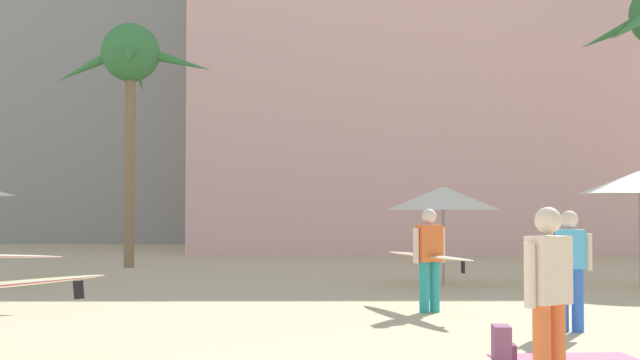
# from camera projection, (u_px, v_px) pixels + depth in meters

# --- Properties ---
(hotel_pink) EXTENTS (22.32, 9.41, 13.77)m
(hotel_pink) POSITION_uv_depth(u_px,v_px,m) (472.00, 84.00, 33.78)
(hotel_pink) COLOR beige
(hotel_pink) RESTS_ON ground
(hotel_tower_gray) EXTENTS (19.61, 8.18, 23.41)m
(hotel_tower_gray) POSITION_uv_depth(u_px,v_px,m) (144.00, 21.00, 43.31)
(hotel_tower_gray) COLOR gray
(hotel_tower_gray) RESTS_ON ground
(palm_tree_far_left) EXTENTS (4.66, 4.63, 7.06)m
(palm_tree_far_left) POSITION_uv_depth(u_px,v_px,m) (131.00, 63.00, 23.51)
(palm_tree_far_left) COLOR #896B4C
(palm_tree_far_left) RESTS_ON ground
(cafe_umbrella_1) EXTENTS (2.49, 2.49, 2.18)m
(cafe_umbrella_1) POSITION_uv_depth(u_px,v_px,m) (443.00, 198.00, 18.02)
(cafe_umbrella_1) COLOR gray
(cafe_umbrella_1) RESTS_ON ground
(cafe_umbrella_2) EXTENTS (2.59, 2.59, 2.50)m
(cafe_umbrella_2) POSITION_uv_depth(u_px,v_px,m) (640.00, 182.00, 17.35)
(cafe_umbrella_2) COLOR gray
(cafe_umbrella_2) RESTS_ON ground
(backpack) EXTENTS (0.26, 0.31, 0.42)m
(backpack) POSITION_uv_depth(u_px,v_px,m) (502.00, 346.00, 8.78)
(backpack) COLOR #824669
(backpack) RESTS_ON ground
(person_far_left) EXTENTS (1.27, 3.12, 1.68)m
(person_far_left) POSITION_uv_depth(u_px,v_px,m) (428.00, 256.00, 13.32)
(person_far_left) COLOR teal
(person_far_left) RESTS_ON ground
(person_mid_center) EXTENTS (0.61, 0.28, 1.66)m
(person_mid_center) POSITION_uv_depth(u_px,v_px,m) (570.00, 265.00, 11.13)
(person_mid_center) COLOR blue
(person_mid_center) RESTS_ON ground
(person_near_left) EXTENTS (0.55, 0.42, 1.70)m
(person_near_left) POSITION_uv_depth(u_px,v_px,m) (549.00, 293.00, 7.22)
(person_near_left) COLOR orange
(person_near_left) RESTS_ON ground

